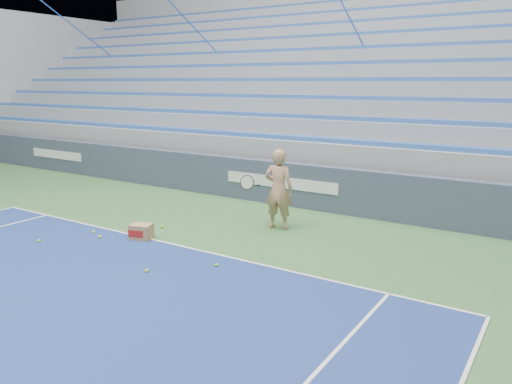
% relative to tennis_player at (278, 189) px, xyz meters
% --- Properties ---
extents(sponsor_barrier, '(30.00, 0.32, 1.10)m').
position_rel_tennis_player_xyz_m(sponsor_barrier, '(-0.99, 1.93, -0.31)').
color(sponsor_barrier, '#394357').
rests_on(sponsor_barrier, ground).
extents(bleachers, '(31.00, 9.15, 7.30)m').
position_rel_tennis_player_xyz_m(bleachers, '(-0.99, 7.64, 1.50)').
color(bleachers, '#919399').
rests_on(bleachers, ground).
extents(tennis_player, '(0.95, 0.87, 1.72)m').
position_rel_tennis_player_xyz_m(tennis_player, '(0.00, 0.00, 0.00)').
color(tennis_player, tan).
rests_on(tennis_player, ground).
extents(ball_box, '(0.48, 0.42, 0.31)m').
position_rel_tennis_player_xyz_m(ball_box, '(-1.91, -2.15, -0.71)').
color(ball_box, '#A27D4E').
rests_on(ball_box, ground).
extents(tennis_ball_0, '(0.07, 0.07, 0.07)m').
position_rel_tennis_player_xyz_m(tennis_ball_0, '(-2.66, -2.58, -0.83)').
color(tennis_ball_0, '#CCDC2D').
rests_on(tennis_ball_0, ground).
extents(tennis_ball_1, '(0.07, 0.07, 0.07)m').
position_rel_tennis_player_xyz_m(tennis_ball_1, '(-3.04, -2.41, -0.83)').
color(tennis_ball_1, '#CCDC2D').
rests_on(tennis_ball_1, ground).
extents(tennis_ball_2, '(0.07, 0.07, 0.07)m').
position_rel_tennis_player_xyz_m(tennis_ball_2, '(-3.45, -3.40, -0.83)').
color(tennis_ball_2, '#CCDC2D').
rests_on(tennis_ball_2, ground).
extents(tennis_ball_3, '(0.07, 0.07, 0.07)m').
position_rel_tennis_player_xyz_m(tennis_ball_3, '(-2.11, -1.36, -0.83)').
color(tennis_ball_3, '#CCDC2D').
rests_on(tennis_ball_3, ground).
extents(tennis_ball_4, '(0.07, 0.07, 0.07)m').
position_rel_tennis_player_xyz_m(tennis_ball_4, '(-0.53, -3.40, -0.83)').
color(tennis_ball_4, '#CCDC2D').
rests_on(tennis_ball_4, ground).
extents(tennis_ball_5, '(0.07, 0.07, 0.07)m').
position_rel_tennis_player_xyz_m(tennis_ball_5, '(0.28, -2.56, -0.83)').
color(tennis_ball_5, '#CCDC2D').
rests_on(tennis_ball_5, ground).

